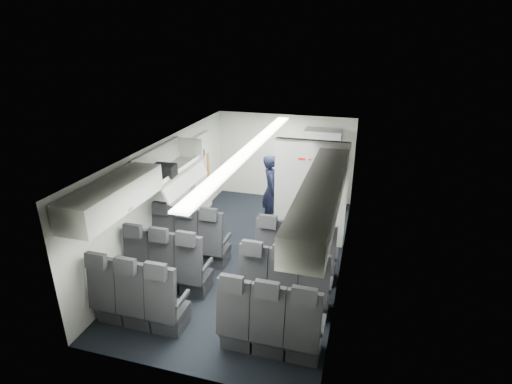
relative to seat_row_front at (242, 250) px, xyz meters
The scene contains 14 objects.
cabin_shell 0.90m from the seat_row_front, 90.00° to the left, with size 3.41×6.01×2.16m.
seat_row_front is the anchor object (origin of this frame).
seat_row_mid 0.90m from the seat_row_front, 90.00° to the right, with size 3.33×0.56×1.24m.
seat_row_rear 1.80m from the seat_row_front, 90.00° to the right, with size 3.33×0.56×1.24m.
overhead_bin_left_rear 2.50m from the seat_row_front, 133.68° to the right, with size 0.53×1.80×0.40m.
overhead_bin_left_front_open 1.98m from the seat_row_front, 168.87° to the left, with size 0.64×1.70×0.72m.
overhead_bin_right_rear 2.50m from the seat_row_front, 46.32° to the right, with size 0.53×1.80×0.40m.
overhead_bin_right_front 2.04m from the seat_row_front, 11.46° to the left, with size 0.53×1.70×0.40m.
bulkhead_partition 1.79m from the seat_row_front, 53.69° to the left, with size 1.40×0.15×2.13m.
galley_unit 3.43m from the seat_row_front, 73.72° to the left, with size 0.85×0.52×1.90m.
boarding_door 2.71m from the seat_row_front, 128.16° to the left, with size 0.12×1.27×1.86m.
flight_attendant 2.04m from the seat_row_front, 88.92° to the left, with size 0.58×0.38×1.58m, color black.
carry_on_bag 1.93m from the seat_row_front, behind, with size 0.38×0.27×0.23m, color black.
papers 2.05m from the seat_row_front, 83.34° to the left, with size 0.20×0.02×0.14m, color white.
Camera 1 is at (1.94, -6.40, 4.00)m, focal length 28.00 mm.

